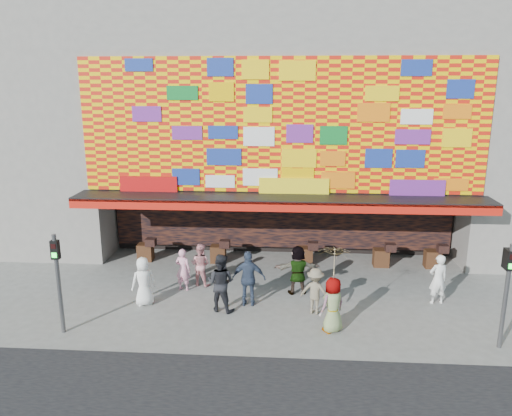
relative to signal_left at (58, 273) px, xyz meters
The scene contains 14 objects.
ground 6.64m from the signal_left, 13.61° to the left, with size 90.00×90.00×0.00m, color slate.
shop_building 11.98m from the signal_left, 57.35° to the left, with size 15.20×9.40×10.00m.
signal_left is the anchor object (origin of this frame).
signal_right 12.40m from the signal_left, ahead, with size 0.22×0.20×3.00m.
ped_a 2.92m from the signal_left, 47.34° to the left, with size 0.80×0.52×1.63m, color white.
ped_b 4.49m from the signal_left, 48.72° to the left, with size 0.55×0.36×1.52m, color #F49EBC.
ped_c 4.84m from the signal_left, 21.82° to the left, with size 0.92×0.72×1.89m, color black.
ped_d 7.69m from the signal_left, 13.42° to the left, with size 0.97×0.55×1.49m, color #7A6F59.
ped_e 5.79m from the signal_left, 22.64° to the left, with size 1.09×0.45×1.86m, color #33415A.
ped_f 7.66m from the signal_left, 25.32° to the left, with size 1.59×0.51×1.72m, color gray.
ped_g 7.94m from the signal_left, ahead, with size 0.81×0.53×1.66m, color gray.
ped_h 11.82m from the signal_left, 13.57° to the left, with size 0.62×0.41×1.69m, color white.
ped_i 5.18m from the signal_left, 47.79° to the left, with size 0.75×0.58×1.54m, color pink.
parasol 7.88m from the signal_left, ahead, with size 1.07×1.09×1.84m.
Camera 1 is at (0.35, -14.34, 7.16)m, focal length 35.00 mm.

